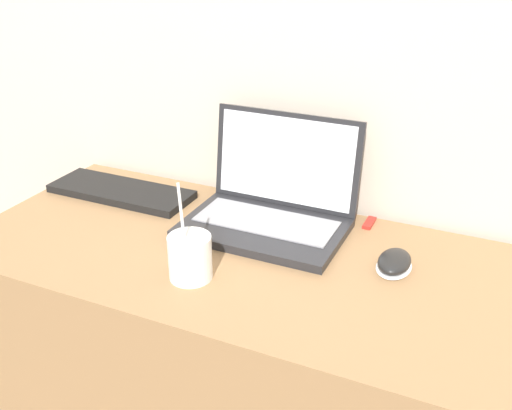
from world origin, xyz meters
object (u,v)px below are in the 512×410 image
(drink_cup, at_px, (190,256))
(computer_mouse, at_px, (394,262))
(usb_stick, at_px, (369,223))
(laptop, at_px, (272,203))
(external_keyboard, at_px, (121,191))

(drink_cup, distance_m, computer_mouse, 0.43)
(usb_stick, bearing_deg, laptop, -156.30)
(laptop, height_order, computer_mouse, laptop)
(laptop, xyz_separation_m, drink_cup, (-0.06, -0.29, -0.01))
(external_keyboard, bearing_deg, usb_stick, 9.57)
(laptop, height_order, usb_stick, laptop)
(drink_cup, relative_size, computer_mouse, 1.84)
(drink_cup, xyz_separation_m, usb_stick, (0.27, 0.38, -0.05))
(computer_mouse, distance_m, external_keyboard, 0.74)
(drink_cup, height_order, usb_stick, drink_cup)
(drink_cup, relative_size, usb_stick, 3.37)
(laptop, relative_size, computer_mouse, 3.38)
(laptop, bearing_deg, usb_stick, 23.70)
(laptop, relative_size, external_keyboard, 0.96)
(usb_stick, bearing_deg, computer_mouse, -60.26)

